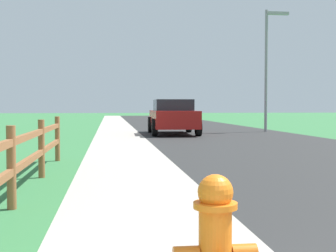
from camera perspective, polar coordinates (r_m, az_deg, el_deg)
The scene contains 8 objects.
ground_plane at distance 25.84m, azimuth -4.21°, elevation -0.30°, with size 120.00×120.00×0.00m, color #33703D.
road_asphalt at distance 28.22m, azimuth 2.68°, elevation -0.06°, with size 7.00×66.00×0.01m, color #292929.
curb_concrete at distance 27.84m, azimuth -10.61°, elevation -0.13°, with size 6.00×66.00×0.01m, color #AAA296.
grass_verge at distance 27.97m, azimuth -13.68°, elevation -0.14°, with size 5.00×66.00×0.00m, color #33703D.
fire_hydrant at distance 2.78m, azimuth 5.93°, elevation -14.68°, with size 0.49×0.42×0.85m.
rail_fence at distance 5.80m, azimuth -18.88°, elevation -4.11°, with size 0.11×9.94×1.01m.
parked_suv_red at distance 20.46m, azimuth 0.61°, elevation 1.19°, with size 2.15×4.60×1.54m.
street_lamp at distance 22.98m, azimuth 12.36°, elevation 8.12°, with size 1.17×0.20×5.89m.
Camera 1 is at (-1.38, -0.77, 1.24)m, focal length 49.13 mm.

